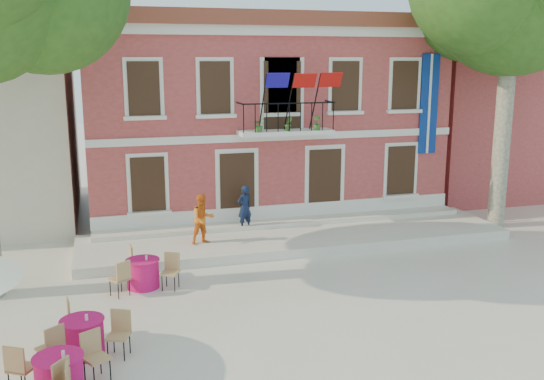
{
  "coord_description": "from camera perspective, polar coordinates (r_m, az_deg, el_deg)",
  "views": [
    {
      "loc": [
        -4.07,
        -13.86,
        5.92
      ],
      "look_at": [
        0.93,
        3.5,
        2.0
      ],
      "focal_mm": 40.0,
      "sensor_mm": 36.0,
      "label": 1
    }
  ],
  "objects": [
    {
      "name": "pedestrian_orange",
      "position": [
        18.83,
        -6.52,
        -2.74
      ],
      "size": [
        0.88,
        0.77,
        1.56
      ],
      "primitive_type": "imported",
      "rotation": [
        0.0,
        0.0,
        0.26
      ],
      "color": "orange",
      "rests_on": "terrace"
    },
    {
      "name": "cafe_table_2",
      "position": [
        13.21,
        -17.38,
        -12.91
      ],
      "size": [
        1.86,
        1.73,
        0.95
      ],
      "color": "#CE136D",
      "rests_on": "ground"
    },
    {
      "name": "main_building",
      "position": [
        24.7,
        -1.79,
        7.26
      ],
      "size": [
        13.5,
        9.59,
        7.5
      ],
      "color": "#C5474C",
      "rests_on": "ground"
    },
    {
      "name": "neighbor_east",
      "position": [
        30.85,
        20.0,
        6.48
      ],
      "size": [
        9.4,
        9.4,
        6.4
      ],
      "color": "#C5474C",
      "rests_on": "ground"
    },
    {
      "name": "pedestrian_navy",
      "position": [
        20.24,
        -2.6,
        -1.68
      ],
      "size": [
        0.65,
        0.54,
        1.51
      ],
      "primitive_type": "imported",
      "rotation": [
        0.0,
        0.0,
        3.52
      ],
      "color": "#101B37",
      "rests_on": "terrace"
    },
    {
      "name": "cafe_table_3",
      "position": [
        16.44,
        -12.05,
        -7.55
      ],
      "size": [
        1.87,
        1.69,
        0.95
      ],
      "color": "#CE136D",
      "rests_on": "ground"
    },
    {
      "name": "ground",
      "position": [
        15.61,
        0.29,
        -10.05
      ],
      "size": [
        90.0,
        90.0,
        0.0
      ],
      "primitive_type": "plane",
      "color": "beige",
      "rests_on": "ground"
    },
    {
      "name": "cafe_table_0",
      "position": [
        11.89,
        -19.41,
        -16.02
      ],
      "size": [
        1.87,
        1.62,
        0.95
      ],
      "color": "#CE136D",
      "rests_on": "ground"
    },
    {
      "name": "terrace",
      "position": [
        20.09,
        2.23,
        -4.47
      ],
      "size": [
        14.0,
        3.4,
        0.3
      ],
      "primitive_type": "cube",
      "color": "silver",
      "rests_on": "ground"
    }
  ]
}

